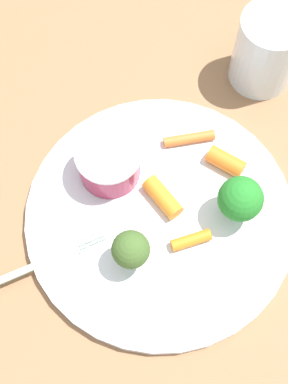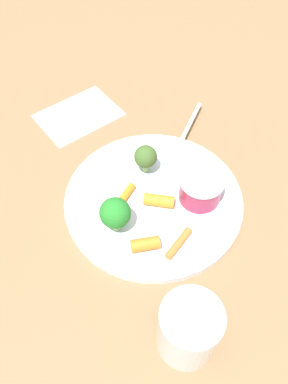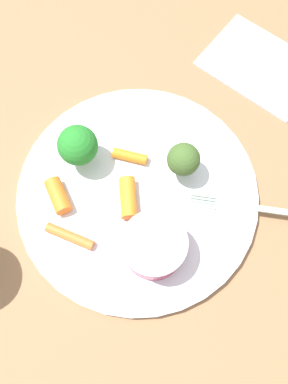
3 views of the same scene
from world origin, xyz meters
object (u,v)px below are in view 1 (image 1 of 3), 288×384
object	(u,v)px
plate	(160,216)
sauce_cup	(109,162)
broccoli_floret_0	(240,199)
broccoli_floret_1	(131,250)
fork	(25,270)
carrot_stick_3	(226,162)
carrot_stick_1	(191,240)
carrot_stick_0	(163,197)
drinking_glass	(266,50)
carrot_stick_2	(189,139)

from	to	relation	value
plate	sauce_cup	xyz separation A→B (m)	(-0.03, 0.06, 0.03)
broccoli_floret_0	broccoli_floret_1	world-z (taller)	broccoli_floret_0
fork	sauce_cup	bearing A→B (deg)	34.39
broccoli_floret_0	fork	size ratio (longest dim) A/B	0.33
broccoli_floret_1	carrot_stick_3	bearing A→B (deg)	27.75
carrot_stick_1	fork	xyz separation A→B (m)	(-0.16, 0.02, -0.00)
plate	carrot_stick_3	bearing A→B (deg)	19.58
broccoli_floret_0	carrot_stick_0	distance (m)	0.08
carrot_stick_0	plate	bearing A→B (deg)	-119.93
plate	drinking_glass	world-z (taller)	drinking_glass
broccoli_floret_1	carrot_stick_3	world-z (taller)	broccoli_floret_1
carrot_stick_0	drinking_glass	xyz separation A→B (m)	(0.16, 0.11, 0.02)
carrot_stick_2	carrot_stick_3	world-z (taller)	carrot_stick_3
carrot_stick_1	carrot_stick_2	distance (m)	0.11
carrot_stick_0	drinking_glass	size ratio (longest dim) A/B	0.51
carrot_stick_0	sauce_cup	bearing A→B (deg)	129.86
sauce_cup	broccoli_floret_0	distance (m)	0.13
broccoli_floret_1	carrot_stick_2	world-z (taller)	broccoli_floret_1
carrot_stick_0	carrot_stick_1	world-z (taller)	carrot_stick_0
broccoli_floret_0	drinking_glass	bearing A→B (deg)	58.02
carrot_stick_3	plate	bearing A→B (deg)	-160.42
sauce_cup	carrot_stick_1	bearing A→B (deg)	-62.23
broccoli_floret_1	carrot_stick_0	bearing A→B (deg)	44.68
plate	broccoli_floret_0	bearing A→B (deg)	-17.78
sauce_cup	broccoli_floret_0	bearing A→B (deg)	-38.65
carrot_stick_1	fork	distance (m)	0.16
broccoli_floret_1	carrot_stick_3	distance (m)	0.14
sauce_cup	carrot_stick_3	size ratio (longest dim) A/B	1.68
sauce_cup	carrot_stick_2	size ratio (longest dim) A/B	1.22
plate	broccoli_floret_1	world-z (taller)	broccoli_floret_1
sauce_cup	carrot_stick_2	xyz separation A→B (m)	(0.09, 0.01, -0.02)
fork	broccoli_floret_0	bearing A→B (deg)	-2.48
carrot_stick_2	drinking_glass	distance (m)	0.13
broccoli_floret_0	drinking_glass	distance (m)	0.18
carrot_stick_1	sauce_cup	bearing A→B (deg)	117.77
carrot_stick_0	fork	bearing A→B (deg)	-170.05
sauce_cup	broccoli_floret_1	xyz separation A→B (m)	(-0.01, -0.09, 0.01)
carrot_stick_1	carrot_stick_0	bearing A→B (deg)	102.90
carrot_stick_2	drinking_glass	bearing A→B (deg)	29.19
broccoli_floret_1	carrot_stick_0	world-z (taller)	broccoli_floret_1
sauce_cup	broccoli_floret_1	bearing A→B (deg)	-95.10
carrot_stick_3	sauce_cup	bearing A→B (deg)	164.63
plate	carrot_stick_3	xyz separation A→B (m)	(0.08, 0.03, 0.01)
broccoli_floret_1	drinking_glass	xyz separation A→B (m)	(0.20, 0.16, -0.00)
carrot_stick_3	broccoli_floret_0	bearing A→B (deg)	-101.28
sauce_cup	carrot_stick_2	distance (m)	0.09
plate	drinking_glass	size ratio (longest dim) A/B	3.07
broccoli_floret_0	carrot_stick_1	xyz separation A→B (m)	(-0.05, -0.01, -0.03)
carrot_stick_3	fork	size ratio (longest dim) A/B	0.23
carrot_stick_2	sauce_cup	bearing A→B (deg)	-175.22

